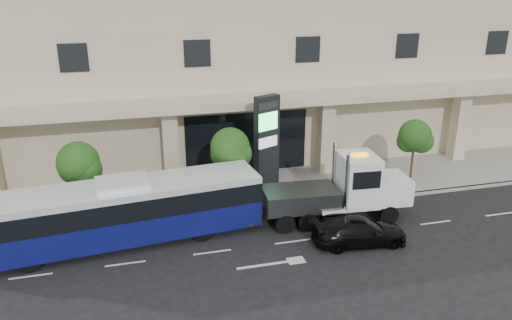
% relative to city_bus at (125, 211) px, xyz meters
% --- Properties ---
extents(ground, '(120.00, 120.00, 0.00)m').
position_rel_city_bus_xyz_m(ground, '(7.85, -0.53, -1.70)').
color(ground, black).
rests_on(ground, ground).
extents(sidewalk, '(120.00, 6.00, 0.15)m').
position_rel_city_bus_xyz_m(sidewalk, '(7.85, 4.47, -1.62)').
color(sidewalk, gray).
rests_on(sidewalk, ground).
extents(curb, '(120.00, 0.30, 0.15)m').
position_rel_city_bus_xyz_m(curb, '(7.85, 1.47, -1.62)').
color(curb, gray).
rests_on(curb, ground).
extents(convention_center, '(60.00, 17.60, 20.00)m').
position_rel_city_bus_xyz_m(convention_center, '(7.85, 14.89, 8.28)').
color(convention_center, '#C2AE92').
rests_on(convention_center, ground).
extents(tree_left, '(2.27, 2.20, 4.22)m').
position_rel_city_bus_xyz_m(tree_left, '(-2.13, 3.06, 1.42)').
color(tree_left, '#422B19').
rests_on(tree_left, sidewalk).
extents(tree_mid, '(2.28, 2.20, 4.38)m').
position_rel_city_bus_xyz_m(tree_mid, '(5.87, 3.06, 1.56)').
color(tree_mid, '#422B19').
rests_on(tree_mid, sidewalk).
extents(tree_right, '(2.10, 2.00, 4.04)m').
position_rel_city_bus_xyz_m(tree_right, '(17.37, 3.06, 1.34)').
color(tree_right, '#422B19').
rests_on(tree_right, sidewalk).
extents(city_bus, '(13.37, 4.16, 3.33)m').
position_rel_city_bus_xyz_m(city_bus, '(0.00, 0.00, 0.00)').
color(city_bus, black).
rests_on(city_bus, ground).
extents(tow_truck, '(8.89, 2.73, 4.03)m').
position_rel_city_bus_xyz_m(tow_truck, '(11.19, -0.34, -0.04)').
color(tow_truck, '#2D3033').
rests_on(tow_truck, ground).
extents(black_sedan, '(4.77, 2.31, 1.34)m').
position_rel_city_bus_xyz_m(black_sedan, '(10.93, -3.01, -1.03)').
color(black_sedan, black).
rests_on(black_sedan, ground).
extents(signage_pylon, '(1.57, 1.11, 6.00)m').
position_rel_city_bus_xyz_m(signage_pylon, '(8.02, 3.32, 1.50)').
color(signage_pylon, black).
rests_on(signage_pylon, sidewalk).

